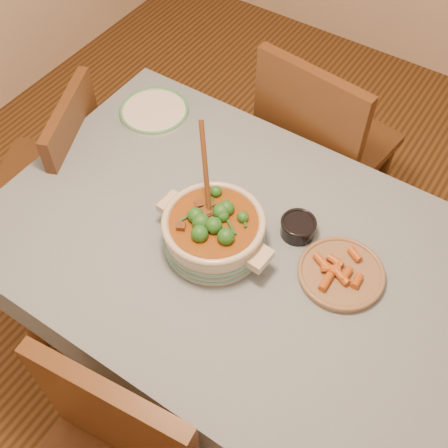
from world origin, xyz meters
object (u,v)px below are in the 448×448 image
Objects in this scene: chair_left at (60,174)px; chair_far at (319,143)px; stew_casserole at (214,230)px; fried_plate at (341,273)px; condiment_bowl at (298,226)px; white_plate at (154,111)px; dining_table at (247,266)px.

chair_far is at bearing 106.43° from chair_left.
fried_plate is at bearing 17.04° from stew_casserole.
condiment_bowl is at bearing 159.97° from fried_plate.
white_plate is 0.76m from condiment_bowl.
dining_table is at bearing -28.17° from white_plate.
fried_plate is at bearing 68.25° from chair_left.
white_plate is 0.96m from fried_plate.
chair_far is at bearing 98.13° from dining_table.
chair_far is at bearing 35.96° from white_plate.
chair_left is at bearing -178.45° from fried_plate.
chair_left is (-0.82, -0.68, -0.06)m from chair_far.
dining_table is 0.20m from stew_casserole.
chair_far is (-0.39, 0.65, -0.20)m from fried_plate.
condiment_bowl is at bearing 72.38° from chair_left.
stew_casserole reaches higher than chair_far.
condiment_bowl is at bearing -14.89° from white_plate.
condiment_bowl is 0.65m from chair_far.
dining_table is at bearing -123.42° from condiment_bowl.
dining_table is 11.99× the size of condiment_bowl.
dining_table is 4.84× the size of white_plate.
white_plate is at bearing 42.81° from chair_far.
chair_far is (-0.00, 0.77, -0.27)m from stew_casserole.
white_plate is 0.35× the size of chair_far.
chair_left reaches higher than dining_table.
chair_left is at bearing 174.10° from stew_casserole.
condiment_bowl reaches higher than dining_table.
white_plate reaches higher than dining_table.
chair_left is (-0.29, -0.30, -0.26)m from white_plate.
chair_left reaches higher than white_plate.
condiment_bowl reaches higher than fried_plate.
fried_plate is (0.38, 0.12, -0.06)m from stew_casserole.
chair_far is (-0.20, 0.58, -0.22)m from condiment_bowl.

